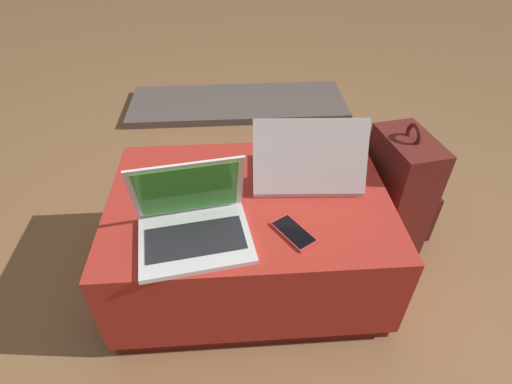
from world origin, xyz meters
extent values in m
plane|color=olive|center=(0.00, 0.00, 0.00)|extent=(14.00, 14.00, 0.00)
cube|color=maroon|center=(0.00, 0.00, 0.03)|extent=(0.91, 0.64, 0.05)
cube|color=#B22D23|center=(0.00, 0.00, 0.22)|extent=(0.94, 0.67, 0.34)
cube|color=silver|center=(-0.17, -0.19, 0.40)|extent=(0.36, 0.30, 0.02)
cube|color=#232328|center=(-0.17, -0.20, 0.40)|extent=(0.30, 0.18, 0.00)
cube|color=silver|center=(-0.18, -0.11, 0.52)|extent=(0.34, 0.14, 0.24)
cube|color=green|center=(-0.18, -0.12, 0.52)|extent=(0.30, 0.12, 0.21)
cube|color=silver|center=(0.21, 0.11, 0.40)|extent=(0.38, 0.27, 0.02)
cube|color=#232328|center=(0.21, 0.11, 0.40)|extent=(0.33, 0.16, 0.00)
cube|color=silver|center=(0.20, 0.03, 0.52)|extent=(0.37, 0.12, 0.23)
cube|color=#1E4799|center=(0.20, 0.03, 0.52)|extent=(0.33, 0.10, 0.21)
cube|color=red|center=(0.13, -0.18, 0.39)|extent=(0.14, 0.16, 0.01)
cube|color=black|center=(0.13, -0.18, 0.40)|extent=(0.12, 0.15, 0.00)
cube|color=#5B1E19|center=(0.60, 0.16, 0.24)|extent=(0.22, 0.31, 0.48)
cube|color=#4E1A15|center=(0.70, 0.18, 0.15)|extent=(0.10, 0.23, 0.22)
torus|color=#5B1E19|center=(0.60, 0.16, 0.50)|extent=(0.03, 0.09, 0.08)
cube|color=#564C47|center=(0.00, 1.38, 0.02)|extent=(1.40, 0.50, 0.04)
camera|label=1|loc=(-0.05, -1.02, 1.25)|focal=28.00mm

